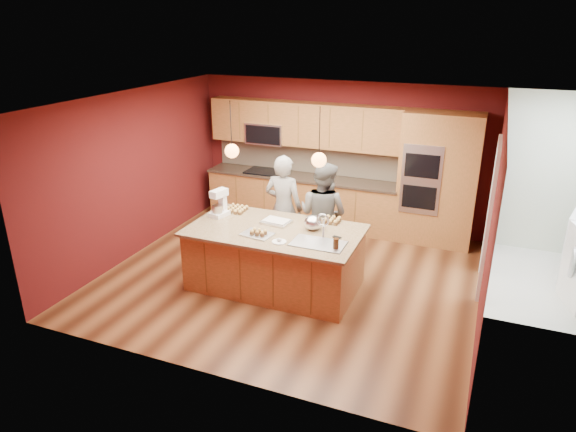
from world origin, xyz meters
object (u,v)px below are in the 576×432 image
at_px(island, 276,257).
at_px(stand_mixer, 219,205).
at_px(mixing_bowl, 313,223).
at_px(person_right, 323,215).
at_px(person_left, 284,208).

bearing_deg(island, stand_mixer, 169.50).
distance_m(island, mixing_bowl, 0.77).
xyz_separation_m(person_right, mixing_bowl, (0.10, -0.75, 0.16)).
relative_size(island, mixing_bowl, 9.52).
distance_m(island, person_left, 1.07).
bearing_deg(stand_mixer, person_right, 41.98).
xyz_separation_m(island, stand_mixer, (-1.01, 0.19, 0.62)).
height_order(person_left, mixing_bowl, person_left).
bearing_deg(person_right, stand_mixer, 42.12).
relative_size(person_right, stand_mixer, 4.16).
distance_m(person_left, mixing_bowl, 1.08).
height_order(stand_mixer, mixing_bowl, stand_mixer).
height_order(island, stand_mixer, stand_mixer).
relative_size(island, person_left, 1.42).
relative_size(person_left, person_right, 1.02).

